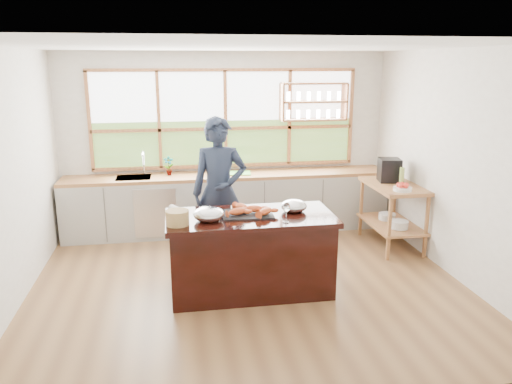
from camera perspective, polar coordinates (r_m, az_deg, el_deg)
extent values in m
plane|color=brown|center=(6.02, -0.94, -10.33)|extent=(5.00, 5.00, 0.00)
cube|color=silver|center=(7.78, -3.49, 5.81)|extent=(5.00, 0.02, 2.70)
cube|color=silver|center=(3.46, 4.62, -5.51)|extent=(5.00, 0.02, 2.70)
cube|color=silver|center=(5.78, -26.34, 1.22)|extent=(0.02, 4.50, 2.70)
cube|color=silver|center=(6.44, 21.61, 2.96)|extent=(0.02, 4.50, 2.70)
cube|color=white|center=(5.46, -1.06, 16.32)|extent=(5.00, 4.50, 0.02)
cube|color=#A86B40|center=(7.70, -3.50, 8.35)|extent=(4.05, 0.06, 1.50)
cube|color=white|center=(7.70, -3.56, 10.94)|extent=(3.98, 0.01, 0.75)
cube|color=#3A5D21|center=(7.78, -3.48, 5.61)|extent=(3.98, 0.01, 0.70)
cube|color=#A86B40|center=(7.82, 6.64, 12.23)|extent=(1.00, 0.28, 0.03)
cube|color=#A86B40|center=(7.83, 6.58, 10.22)|extent=(1.00, 0.28, 0.03)
cube|color=#A86B40|center=(7.86, 6.53, 8.22)|extent=(1.00, 0.28, 0.03)
cube|color=#A86B40|center=(7.71, 2.95, 10.23)|extent=(0.03, 0.28, 0.55)
cube|color=#A86B40|center=(7.98, 10.09, 10.18)|extent=(0.03, 0.28, 0.55)
cube|color=#A9A79F|center=(7.68, -3.13, -1.38)|extent=(4.90, 0.62, 0.85)
cube|color=silver|center=(7.33, -11.43, -2.38)|extent=(0.60, 0.01, 0.72)
cube|color=#A76141|center=(7.56, -3.18, 1.90)|extent=(4.90, 0.62, 0.05)
cube|color=silver|center=(7.56, -13.78, 1.05)|extent=(0.50, 0.42, 0.16)
cube|color=#A76141|center=(6.97, 18.90, -3.63)|extent=(0.04, 0.04, 0.90)
cube|color=#A76141|center=(7.82, 15.48, -1.41)|extent=(0.04, 0.04, 0.90)
cube|color=#A76141|center=(6.74, 14.99, -3.94)|extent=(0.04, 0.04, 0.90)
cube|color=#A76141|center=(7.62, 11.93, -1.61)|extent=(0.04, 0.04, 0.90)
cube|color=#A76141|center=(7.32, 15.19, -3.55)|extent=(0.62, 1.10, 0.03)
cube|color=#A76141|center=(7.17, 15.48, 0.67)|extent=(0.62, 1.10, 0.05)
cylinder|color=silver|center=(7.08, 16.06, -3.64)|extent=(0.24, 0.24, 0.11)
cylinder|color=silver|center=(7.43, 14.74, -2.76)|extent=(0.24, 0.24, 0.09)
cube|color=black|center=(5.67, -0.65, -7.32)|extent=(1.77, 0.82, 0.84)
cube|color=black|center=(5.51, -0.66, -2.98)|extent=(1.85, 0.90, 0.06)
imported|color=#1D2539|center=(6.32, -4.20, 0.00)|extent=(0.73, 0.51, 1.90)
imported|color=slate|center=(7.54, -9.95, 2.97)|extent=(0.15, 0.10, 0.29)
cube|color=#5CBF47|center=(7.57, -2.14, 2.18)|extent=(0.43, 0.34, 0.01)
cube|color=black|center=(7.29, 14.99, 2.44)|extent=(0.34, 0.36, 0.33)
cylinder|color=#8FAB50|center=(7.06, 16.32, 1.67)|extent=(0.07, 0.07, 0.26)
cylinder|color=silver|center=(6.82, 16.40, 0.33)|extent=(0.24, 0.24, 0.05)
sphere|color=red|center=(6.83, 16.81, 0.75)|extent=(0.07, 0.07, 0.07)
sphere|color=red|center=(6.85, 16.37, 0.83)|extent=(0.07, 0.07, 0.07)
sphere|color=red|center=(6.81, 16.02, 0.78)|extent=(0.07, 0.07, 0.07)
sphere|color=red|center=(6.76, 16.23, 0.66)|extent=(0.07, 0.07, 0.07)
sphere|color=red|center=(6.77, 16.72, 0.65)|extent=(0.07, 0.07, 0.07)
cube|color=black|center=(5.52, -0.94, -2.55)|extent=(0.57, 0.42, 0.02)
ellipsoid|color=#E04B20|center=(5.44, -2.12, -2.27)|extent=(0.23, 0.15, 0.08)
ellipsoid|color=#E04B20|center=(5.53, -0.16, -1.96)|extent=(0.23, 0.14, 0.08)
ellipsoid|color=#E04B20|center=(5.44, 1.09, -2.27)|extent=(0.21, 0.21, 0.08)
ellipsoid|color=#E04B20|center=(5.61, -1.64, -1.74)|extent=(0.18, 0.23, 0.08)
ellipsoid|color=silver|center=(5.33, -5.43, -2.54)|extent=(0.33, 0.33, 0.16)
ellipsoid|color=silver|center=(5.65, 4.34, -1.61)|extent=(0.30, 0.30, 0.14)
cylinder|color=silver|center=(5.27, 3.47, -3.47)|extent=(0.06, 0.06, 0.01)
cylinder|color=silver|center=(5.25, 3.48, -2.78)|extent=(0.01, 0.01, 0.13)
ellipsoid|color=silver|center=(5.22, 3.50, -1.73)|extent=(0.08, 0.08, 0.10)
cylinder|color=#A69050|center=(5.23, -8.97, -2.92)|extent=(0.24, 0.24, 0.15)
cylinder|color=silver|center=(5.60, -8.92, -2.13)|extent=(0.21, 0.30, 0.08)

